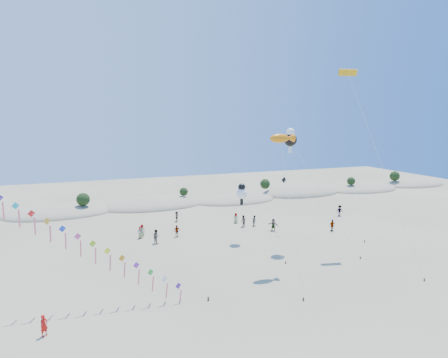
{
  "coord_description": "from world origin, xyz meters",
  "views": [
    {
      "loc": [
        -11.4,
        -22.92,
        15.7
      ],
      "look_at": [
        2.44,
        14.0,
        9.5
      ],
      "focal_mm": 30.0,
      "sensor_mm": 36.0,
      "label": 1
    }
  ],
  "objects_px": {
    "fish_kite": "(282,139)",
    "parafoil_kite": "(349,76)",
    "flyer_foreground": "(44,325)",
    "kite_train": "(26,212)"
  },
  "relations": [
    {
      "from": "kite_train",
      "to": "parafoil_kite",
      "type": "bearing_deg",
      "value": 7.71
    },
    {
      "from": "flyer_foreground",
      "to": "parafoil_kite",
      "type": "bearing_deg",
      "value": -25.24
    },
    {
      "from": "kite_train",
      "to": "fish_kite",
      "type": "height_order",
      "value": "kite_train"
    },
    {
      "from": "fish_kite",
      "to": "parafoil_kite",
      "type": "xyz_separation_m",
      "value": [
        10.65,
        3.17,
        7.14
      ]
    },
    {
      "from": "fish_kite",
      "to": "flyer_foreground",
      "type": "bearing_deg",
      "value": -164.66
    },
    {
      "from": "fish_kite",
      "to": "flyer_foreground",
      "type": "xyz_separation_m",
      "value": [
        -23.01,
        -6.31,
        -12.99
      ]
    },
    {
      "from": "fish_kite",
      "to": "parafoil_kite",
      "type": "bearing_deg",
      "value": 16.56
    },
    {
      "from": "kite_train",
      "to": "parafoil_kite",
      "type": "xyz_separation_m",
      "value": [
        34.91,
        4.72,
        12.58
      ]
    },
    {
      "from": "kite_train",
      "to": "flyer_foreground",
      "type": "distance_m",
      "value": 9.01
    },
    {
      "from": "kite_train",
      "to": "flyer_foreground",
      "type": "xyz_separation_m",
      "value": [
        1.25,
        -4.76,
        -7.55
      ]
    }
  ]
}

